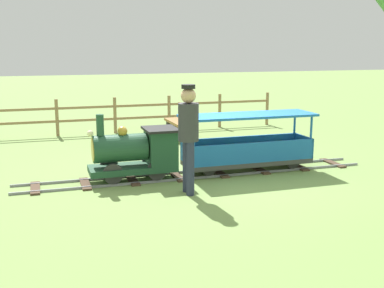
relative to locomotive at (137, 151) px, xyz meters
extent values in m
plane|color=#75934C|center=(0.00, -1.31, -0.49)|extent=(60.00, 60.00, 0.00)
cube|color=gray|center=(-0.22, -1.05, -0.47)|extent=(0.03, 6.05, 0.04)
cube|color=gray|center=(0.22, -1.05, -0.47)|extent=(0.03, 6.05, 0.04)
cube|color=#4C3828|center=(0.00, -3.69, -0.47)|extent=(0.67, 0.14, 0.03)
cube|color=#4C3828|center=(0.00, -2.94, -0.47)|extent=(0.67, 0.14, 0.03)
cube|color=#4C3828|center=(0.00, -2.18, -0.47)|extent=(0.67, 0.14, 0.03)
cube|color=#4C3828|center=(0.00, -1.43, -0.47)|extent=(0.67, 0.14, 0.03)
cube|color=#4C3828|center=(0.00, -0.67, -0.47)|extent=(0.67, 0.14, 0.03)
cube|color=#4C3828|center=(0.00, 0.09, -0.47)|extent=(0.67, 0.14, 0.03)
cube|color=#4C3828|center=(0.00, 0.84, -0.47)|extent=(0.67, 0.14, 0.03)
cube|color=#4C3828|center=(0.00, 1.60, -0.47)|extent=(0.67, 0.14, 0.03)
cube|color=#1E472D|center=(0.00, 0.08, -0.28)|extent=(0.55, 1.40, 0.10)
cylinder|color=#1E472D|center=(0.00, 0.28, 0.07)|extent=(0.44, 0.85, 0.44)
cylinder|color=#B7932D|center=(0.00, 0.70, 0.07)|extent=(0.37, 0.02, 0.37)
cylinder|color=#1E472D|center=(0.00, 0.58, 0.46)|extent=(0.12, 0.12, 0.33)
sphere|color=#B7932D|center=(0.00, 0.23, 0.34)|extent=(0.16, 0.16, 0.16)
cube|color=#1E472D|center=(0.00, -0.40, 0.05)|extent=(0.55, 0.45, 0.55)
cube|color=black|center=(0.00, -0.40, 0.34)|extent=(0.63, 0.53, 0.04)
sphere|color=#F2EAB2|center=(0.00, 0.73, 0.33)|extent=(0.10, 0.10, 0.10)
cylinder|color=#2D2D2D|center=(-0.22, 0.43, -0.29)|extent=(0.05, 0.32, 0.32)
cylinder|color=#2D2D2D|center=(0.22, 0.43, -0.29)|extent=(0.05, 0.32, 0.32)
cylinder|color=#2D2D2D|center=(-0.22, -0.27, -0.29)|extent=(0.05, 0.32, 0.32)
cylinder|color=#2D2D2D|center=(0.22, -0.27, -0.29)|extent=(0.05, 0.32, 0.32)
cube|color=#3F3F3F|center=(0.00, -1.95, -0.31)|extent=(0.63, 2.25, 0.08)
cube|color=blue|center=(-0.30, -1.95, -0.09)|extent=(0.04, 2.25, 0.35)
cube|color=blue|center=(0.30, -1.95, -0.09)|extent=(0.04, 2.25, 0.35)
cube|color=blue|center=(0.00, -0.84, -0.09)|extent=(0.63, 0.04, 0.35)
cube|color=blue|center=(0.00, -3.05, -0.09)|extent=(0.63, 0.04, 0.35)
cylinder|color=blue|center=(-0.29, -0.87, 0.11)|extent=(0.04, 0.04, 0.75)
cylinder|color=blue|center=(0.29, -0.87, 0.11)|extent=(0.04, 0.04, 0.75)
cylinder|color=blue|center=(-0.29, -3.02, 0.11)|extent=(0.04, 0.04, 0.75)
cylinder|color=blue|center=(0.29, -3.02, 0.11)|extent=(0.04, 0.04, 0.75)
cube|color=blue|center=(0.00, -1.95, 0.50)|extent=(0.73, 2.35, 0.04)
cube|color=#2D6B33|center=(0.00, -2.68, -0.15)|extent=(0.47, 0.20, 0.24)
cube|color=#2D6B33|center=(0.00, -2.19, -0.15)|extent=(0.47, 0.20, 0.24)
cube|color=#2D6B33|center=(0.00, -1.70, -0.15)|extent=(0.47, 0.20, 0.24)
cube|color=#2D6B33|center=(0.00, -1.22, -0.15)|extent=(0.47, 0.20, 0.24)
cylinder|color=#262626|center=(-0.22, -1.16, -0.33)|extent=(0.04, 0.24, 0.24)
cylinder|color=#262626|center=(0.22, -1.16, -0.33)|extent=(0.04, 0.24, 0.24)
cylinder|color=#262626|center=(-0.22, -2.73, -0.33)|extent=(0.04, 0.24, 0.24)
cylinder|color=#262626|center=(0.22, -2.73, -0.33)|extent=(0.04, 0.24, 0.24)
cylinder|color=#282D47|center=(-1.02, -0.58, -0.09)|extent=(0.12, 0.12, 0.80)
cylinder|color=#282D47|center=(-0.84, -0.58, -0.09)|extent=(0.12, 0.12, 0.80)
cylinder|color=#333338|center=(-0.93, -0.58, 0.59)|extent=(0.30, 0.30, 0.55)
sphere|color=tan|center=(-0.93, -0.58, 0.97)|extent=(0.22, 0.22, 0.22)
cylinder|color=black|center=(-0.93, -0.58, 1.10)|extent=(0.20, 0.20, 0.06)
cube|color=olive|center=(3.06, -1.62, -0.07)|extent=(1.31, 0.42, 0.06)
cube|color=olive|center=(3.06, -1.80, 0.13)|extent=(1.30, 0.06, 0.40)
cube|color=#333333|center=(2.49, -1.63, -0.28)|extent=(0.09, 0.32, 0.42)
cube|color=#333333|center=(3.63, -1.61, -0.28)|extent=(0.09, 0.32, 0.42)
cylinder|color=#93754C|center=(4.51, -4.57, -0.04)|extent=(0.08, 0.08, 0.90)
cylinder|color=#93754C|center=(4.51, -3.16, -0.04)|extent=(0.08, 0.08, 0.90)
cylinder|color=#93754C|center=(4.51, -1.75, -0.04)|extent=(0.08, 0.08, 0.90)
cylinder|color=#93754C|center=(4.51, -0.34, -0.04)|extent=(0.08, 0.08, 0.90)
cylinder|color=#93754C|center=(4.51, 1.07, -0.04)|extent=(0.08, 0.08, 0.90)
cube|color=#93754C|center=(4.51, -1.05, 0.19)|extent=(0.04, 7.05, 0.06)
cube|color=#93754C|center=(4.51, -1.05, -0.13)|extent=(0.04, 7.05, 0.06)
camera|label=1|loc=(-7.51, 1.47, 1.67)|focal=45.02mm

